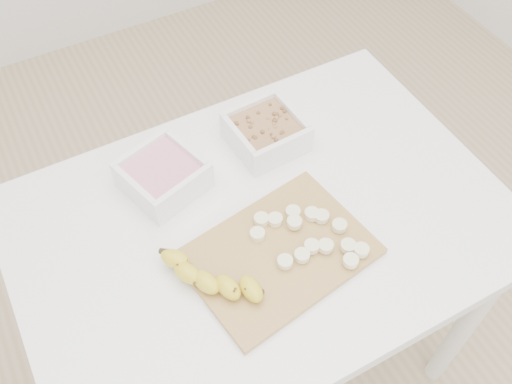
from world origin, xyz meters
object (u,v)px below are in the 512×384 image
table (263,245)px  banana (213,278)px  bowl_yogurt (163,175)px  bowl_granola (266,132)px  cutting_board (279,254)px

table → banana: bearing=-150.0°
banana → bowl_yogurt: bearing=60.8°
table → bowl_granola: (0.11, 0.18, 0.13)m
table → bowl_yogurt: bearing=128.4°
bowl_granola → cutting_board: 0.30m
table → bowl_granola: size_ratio=6.26×
table → bowl_yogurt: (-0.14, 0.18, 0.13)m
cutting_board → bowl_yogurt: bearing=115.5°
bowl_granola → banana: (-0.26, -0.27, -0.00)m
bowl_granola → cutting_board: size_ratio=0.46×
bowl_yogurt → cutting_board: 0.30m
table → bowl_yogurt: bowl_yogurt is taller
table → cutting_board: bearing=-98.9°
table → banana: 0.22m
table → cutting_board: (-0.01, -0.09, 0.10)m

